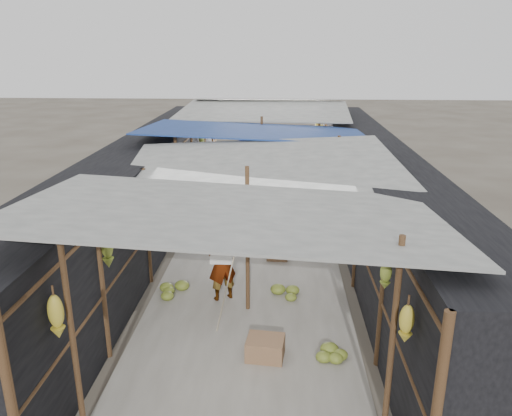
% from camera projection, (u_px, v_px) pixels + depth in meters
% --- Properties ---
extents(aisle_slab, '(3.60, 16.00, 0.02)m').
position_uv_depth(aisle_slab, '(257.00, 237.00, 12.16)').
color(aisle_slab, '#9E998E').
rests_on(aisle_slab, ground).
extents(stall_left, '(1.40, 15.00, 2.30)m').
position_uv_depth(stall_left, '(145.00, 191.00, 11.94)').
color(stall_left, black).
rests_on(stall_left, ground).
extents(stall_right, '(1.40, 15.00, 2.30)m').
position_uv_depth(stall_right, '(372.00, 194.00, 11.68)').
color(stall_right, black).
rests_on(stall_right, ground).
extents(crate_near, '(0.46, 0.37, 0.27)m').
position_uv_depth(crate_near, '(277.00, 254.00, 10.87)').
color(crate_near, '#966B4C').
rests_on(crate_near, ground).
extents(crate_mid, '(0.60, 0.50, 0.33)m').
position_uv_depth(crate_mid, '(265.00, 348.00, 7.41)').
color(crate_mid, '#966B4C').
rests_on(crate_mid, ground).
extents(crate_back, '(0.55, 0.50, 0.30)m').
position_uv_depth(crate_back, '(242.00, 227.00, 12.43)').
color(crate_back, '#966B4C').
rests_on(crate_back, ground).
extents(black_basin, '(0.55, 0.55, 0.16)m').
position_uv_depth(black_basin, '(322.00, 221.00, 13.08)').
color(black_basin, black).
rests_on(black_basin, ground).
extents(vendor_elderly, '(0.63, 0.56, 1.45)m').
position_uv_depth(vendor_elderly, '(222.00, 263.00, 8.97)').
color(vendor_elderly, silver).
rests_on(vendor_elderly, ground).
extents(shopper_blue, '(0.82, 0.67, 1.59)m').
position_uv_depth(shopper_blue, '(257.00, 208.00, 11.80)').
color(shopper_blue, '#214FA9').
rests_on(shopper_blue, ground).
extents(vendor_seated, '(0.40, 0.66, 0.99)m').
position_uv_depth(vendor_seated, '(319.00, 185.00, 14.85)').
color(vendor_seated, '#47433E').
rests_on(vendor_seated, ground).
extents(market_canopy, '(5.62, 15.20, 2.77)m').
position_uv_depth(market_canopy, '(259.00, 137.00, 11.76)').
color(market_canopy, brown).
rests_on(market_canopy, ground).
extents(hanging_bananas, '(3.96, 13.84, 0.78)m').
position_uv_depth(hanging_bananas, '(260.00, 169.00, 11.74)').
color(hanging_bananas, gold).
rests_on(hanging_bananas, ground).
extents(floor_bananas, '(3.72, 9.64, 0.33)m').
position_uv_depth(floor_bananas, '(267.00, 240.00, 11.61)').
color(floor_bananas, olive).
rests_on(floor_bananas, ground).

